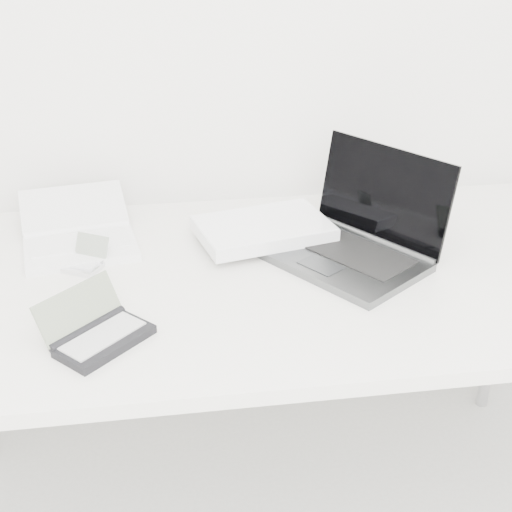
{
  "coord_description": "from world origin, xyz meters",
  "views": [
    {
      "loc": [
        -0.22,
        0.24,
        1.46
      ],
      "look_at": [
        -0.03,
        1.51,
        0.79
      ],
      "focal_mm": 50.0,
      "sensor_mm": 36.0,
      "label": 1
    }
  ],
  "objects": [
    {
      "name": "desk",
      "position": [
        0.0,
        1.55,
        0.68
      ],
      "size": [
        1.6,
        0.8,
        0.73
      ],
      "color": "white",
      "rests_on": "ground"
    },
    {
      "name": "pda_silver",
      "position": [
        -0.38,
        1.63,
        0.74
      ],
      "size": [
        0.11,
        0.11,
        0.06
      ],
      "rotation": [
        0.0,
        0.0,
        -0.52
      ],
      "color": "silver",
      "rests_on": "desk"
    },
    {
      "name": "netbook_open_white",
      "position": [
        -0.41,
        1.74,
        0.75
      ],
      "size": [
        0.29,
        0.35,
        0.08
      ],
      "rotation": [
        0.0,
        0.0,
        0.16
      ],
      "color": "white",
      "rests_on": "desk"
    },
    {
      "name": "palmtop_charcoal",
      "position": [
        -0.34,
        1.34,
        0.75
      ],
      "size": [
        0.21,
        0.21,
        0.09
      ],
      "rotation": [
        0.0,
        0.0,
        0.76
      ],
      "color": "black",
      "rests_on": "desk"
    },
    {
      "name": "laptop_large",
      "position": [
        0.12,
        1.64,
        0.77
      ],
      "size": [
        0.55,
        0.46,
        0.23
      ],
      "rotation": [
        0.0,
        0.0,
        -0.95
      ],
      "color": "#4F5254",
      "rests_on": "desk"
    }
  ]
}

